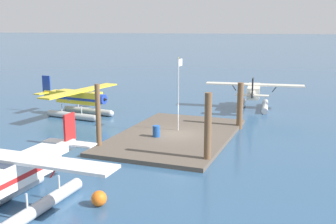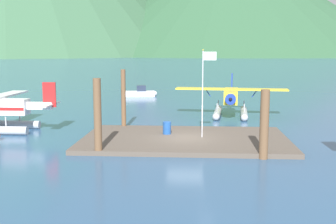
{
  "view_description": "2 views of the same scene",
  "coord_description": "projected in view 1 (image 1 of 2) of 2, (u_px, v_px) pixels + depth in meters",
  "views": [
    {
      "loc": [
        -29.19,
        -10.4,
        8.6
      ],
      "look_at": [
        1.67,
        1.24,
        1.67
      ],
      "focal_mm": 42.81,
      "sensor_mm": 36.0,
      "label": 1
    },
    {
      "loc": [
        0.71,
        -28.21,
        6.31
      ],
      "look_at": [
        -1.21,
        0.64,
        1.96
      ],
      "focal_mm": 44.66,
      "sensor_mm": 36.0,
      "label": 2
    }
  ],
  "objects": [
    {
      "name": "seaplane_cream_stbd_aft",
      "position": [
        254.0,
        94.0,
        43.22
      ],
      "size": [
        7.95,
        10.49,
        3.84
      ],
      "color": "#B7BABF",
      "rests_on": "ground"
    },
    {
      "name": "flagpole",
      "position": [
        179.0,
        85.0,
        32.51
      ],
      "size": [
        0.95,
        0.1,
        6.01
      ],
      "color": "silver",
      "rests_on": "dock_platform"
    },
    {
      "name": "mooring_buoy",
      "position": [
        99.0,
        198.0,
        19.67
      ],
      "size": [
        0.78,
        0.78,
        0.78
      ],
      "primitive_type": "sphere",
      "color": "orange",
      "rests_on": "ground"
    },
    {
      "name": "piling_far_left",
      "position": [
        98.0,
        117.0,
        28.47
      ],
      "size": [
        0.36,
        0.36,
        4.76
      ],
      "primitive_type": "cylinder",
      "color": "brown",
      "rests_on": "ground"
    },
    {
      "name": "fuel_drum",
      "position": [
        156.0,
        131.0,
        31.1
      ],
      "size": [
        0.62,
        0.62,
        0.88
      ],
      "color": "#1E4C99",
      "rests_on": "dock_platform"
    },
    {
      "name": "seaplane_yellow_bow_right",
      "position": [
        80.0,
        101.0,
        39.45
      ],
      "size": [
        10.49,
        7.96,
        3.84
      ],
      "color": "#B7BABF",
      "rests_on": "ground"
    },
    {
      "name": "ground_plane",
      "position": [
        175.0,
        137.0,
        32.09
      ],
      "size": [
        1200.0,
        1200.0,
        0.0
      ],
      "primitive_type": "plane",
      "color": "#2D5175"
    },
    {
      "name": "dock_platform",
      "position": [
        175.0,
        136.0,
        32.06
      ],
      "size": [
        14.06,
        8.63,
        0.3
      ],
      "primitive_type": "cube",
      "color": "brown",
      "rests_on": "ground"
    },
    {
      "name": "seaplane_white_port_fwd",
      "position": [
        21.0,
        176.0,
        19.33
      ],
      "size": [
        7.98,
        10.4,
        3.84
      ],
      "color": "#B7BABF",
      "rests_on": "ground"
    },
    {
      "name": "piling_near_right",
      "position": [
        240.0,
        106.0,
        34.48
      ],
      "size": [
        0.52,
        0.52,
        4.04
      ],
      "primitive_type": "cylinder",
      "color": "brown",
      "rests_on": "ground"
    },
    {
      "name": "piling_near_left",
      "position": [
        208.0,
        128.0,
        25.55
      ],
      "size": [
        0.46,
        0.46,
        4.63
      ],
      "primitive_type": "cylinder",
      "color": "brown",
      "rests_on": "ground"
    }
  ]
}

